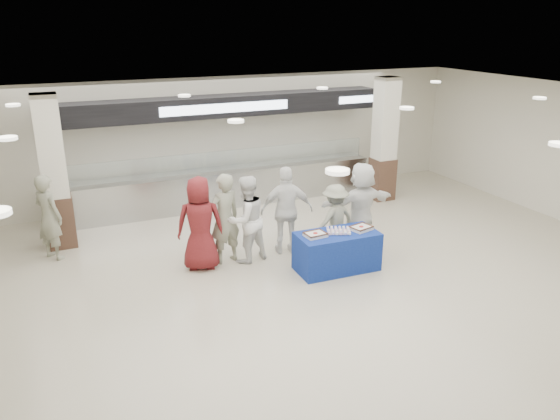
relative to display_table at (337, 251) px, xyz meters
name	(u,v)px	position (x,y,z in m)	size (l,w,h in m)	color
ground	(322,296)	(-0.75, -0.83, -0.38)	(14.00, 14.00, 0.00)	beige
serving_line	(224,161)	(-0.75, 4.56, 0.78)	(8.70, 0.85, 2.80)	#ACAFB3
column_left	(54,176)	(-4.75, 3.37, 1.15)	(0.55, 0.55, 3.20)	#3A241A
column_right	(384,142)	(3.25, 3.37, 1.15)	(0.55, 0.55, 3.20)	#3A241A
display_table	(337,251)	(0.00, 0.00, 0.00)	(1.55, 0.78, 0.75)	navy
sheet_cake_left	(315,234)	(-0.46, 0.02, 0.42)	(0.41, 0.33, 0.08)	silver
sheet_cake_right	(361,228)	(0.50, -0.03, 0.42)	(0.45, 0.39, 0.09)	silver
cupcake_tray	(338,231)	(0.04, 0.03, 0.41)	(0.47, 0.42, 0.06)	silver
civilian_maroon	(200,224)	(-2.35, 1.11, 0.54)	(0.89, 0.58, 1.83)	maroon
soldier_a	(225,219)	(-1.84, 1.20, 0.53)	(0.66, 0.43, 1.81)	gray
chef_tall	(246,219)	(-1.43, 1.08, 0.50)	(0.85, 0.66, 1.75)	white
chef_short	(287,210)	(-0.54, 1.14, 0.54)	(1.07, 0.44, 1.82)	white
soldier_b	(335,219)	(0.34, 0.72, 0.36)	(0.94, 0.54, 1.46)	gray
civilian_white	(361,205)	(1.00, 0.80, 0.54)	(1.69, 0.54, 1.83)	white
soldier_bg	(49,217)	(-4.96, 2.76, 0.50)	(0.64, 0.42, 1.75)	gray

